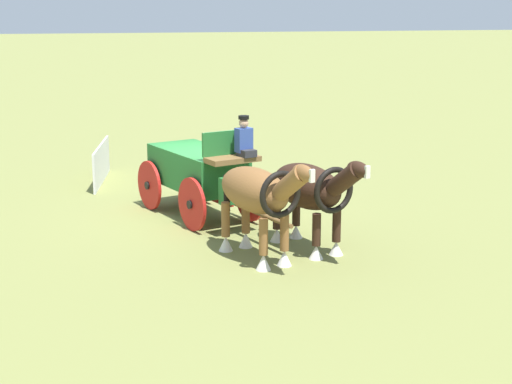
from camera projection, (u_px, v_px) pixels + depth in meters
ground_plane at (198, 215)px, 20.03m from camera, size 220.00×220.00×0.00m
show_wagon at (201, 171)px, 19.63m from camera, size 5.74×2.86×2.65m
draft_horse_near at (310, 190)px, 16.95m from camera, size 3.03×1.63×2.17m
draft_horse_off at (258, 194)px, 16.26m from camera, size 3.05×1.62×2.25m
sponsor_banner at (101, 163)px, 23.50m from camera, size 3.18×0.52×1.10m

